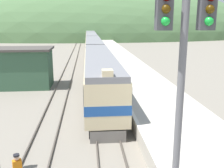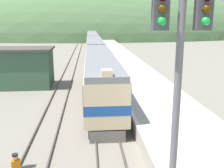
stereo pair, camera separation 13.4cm
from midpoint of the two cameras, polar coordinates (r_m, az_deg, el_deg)
The scene contains 10 objects.
track_main at distance 70.35m, azimuth -4.54°, elevation 7.69°, with size 1.52×180.00×0.16m.
track_siding at distance 70.40m, azimuth -7.78°, elevation 7.62°, with size 1.52×180.00×0.16m.
platform at distance 50.74m, azimuth 1.05°, elevation 5.98°, with size 5.66×140.00×1.06m.
distant_hills at distance 123.06m, azimuth -4.97°, elevation 10.14°, with size 154.55×69.55×49.72m.
station_shed at distance 30.73m, azimuth -19.58°, elevation 3.41°, with size 7.24×4.53×4.38m.
express_train_lead_car at distance 25.40m, azimuth -2.87°, elevation 2.24°, with size 2.86×21.22×4.44m.
carriage_second at distance 47.44m, azimuth -4.11°, elevation 7.48°, with size 2.85×21.11×4.08m.
carriage_third at distance 69.34m, azimuth -4.56°, elevation 9.39°, with size 2.85×21.11×4.08m.
carriage_fourth at distance 91.29m, azimuth -4.80°, elevation 10.37°, with size 2.85×21.11×4.08m.
signal_mast_main at distance 7.09m, azimuth 14.46°, elevation 2.59°, with size 2.20×0.42×9.00m.
Camera 1 is at (-1.14, 0.02, 7.21)m, focal length 42.00 mm.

